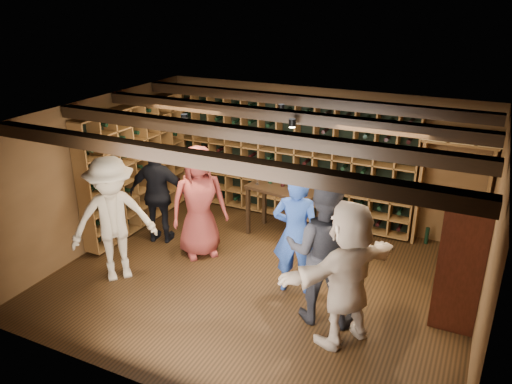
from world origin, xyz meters
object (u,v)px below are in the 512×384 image
at_px(guest_khaki, 113,220).
at_px(guest_beige, 347,274).
at_px(man_grey_suit, 322,251).
at_px(display_cabinet, 460,265).
at_px(tasting_table, 283,194).
at_px(guest_red_floral, 199,202).
at_px(guest_woman_black, 159,194).
at_px(man_blue_shirt, 296,234).

distance_m(guest_khaki, guest_beige, 3.51).
bearing_deg(man_grey_suit, display_cabinet, -169.09).
relative_size(guest_beige, tasting_table, 1.42).
distance_m(guest_red_floral, guest_khaki, 1.39).
bearing_deg(display_cabinet, guest_khaki, -167.86).
relative_size(guest_woman_black, guest_beige, 0.93).
distance_m(man_grey_suit, guest_khaki, 3.11).
bearing_deg(guest_red_floral, display_cabinet, -47.95).
height_order(guest_red_floral, tasting_table, guest_red_floral).
xyz_separation_m(guest_beige, tasting_table, (-1.77, 2.27, -0.12)).
distance_m(guest_woman_black, guest_khaki, 1.27).
bearing_deg(guest_red_floral, guest_khaki, -168.23).
relative_size(display_cabinet, guest_beige, 0.93).
bearing_deg(man_blue_shirt, tasting_table, -75.31).
relative_size(man_blue_shirt, guest_beige, 0.96).
xyz_separation_m(man_blue_shirt, guest_woman_black, (-2.66, 0.44, -0.03)).
relative_size(display_cabinet, guest_khaki, 0.91).
relative_size(guest_khaki, tasting_table, 1.46).
relative_size(display_cabinet, guest_red_floral, 0.94).
xyz_separation_m(display_cabinet, tasting_table, (-2.97, 1.30, -0.04)).
xyz_separation_m(display_cabinet, guest_beige, (-1.20, -0.97, 0.08)).
bearing_deg(display_cabinet, man_grey_suit, -157.67).
bearing_deg(guest_woman_black, man_grey_suit, 150.13).
bearing_deg(man_grey_suit, guest_red_floral, -30.74).
xyz_separation_m(display_cabinet, guest_woman_black, (-4.82, 0.25, 0.02)).
distance_m(guest_red_floral, guest_beige, 2.99).
xyz_separation_m(man_grey_suit, guest_woman_black, (-3.20, 0.91, -0.12)).
distance_m(display_cabinet, guest_woman_black, 4.83).
bearing_deg(guest_woman_black, guest_red_floral, 159.93).
distance_m(display_cabinet, tasting_table, 3.24).
distance_m(display_cabinet, guest_red_floral, 3.97).
bearing_deg(tasting_table, man_grey_suit, -45.98).
relative_size(man_blue_shirt, man_grey_suit, 0.91).
height_order(man_grey_suit, guest_woman_black, man_grey_suit).
xyz_separation_m(guest_red_floral, guest_khaki, (-0.75, -1.17, 0.03)).
height_order(display_cabinet, man_grey_suit, man_grey_suit).
bearing_deg(man_grey_suit, tasting_table, -66.86).
bearing_deg(man_grey_suit, guest_khaki, -4.98).
distance_m(display_cabinet, guest_khaki, 4.82).
bearing_deg(guest_woman_black, guest_khaki, 80.97).
relative_size(man_grey_suit, guest_khaki, 1.04).
bearing_deg(guest_khaki, man_grey_suit, -41.98).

